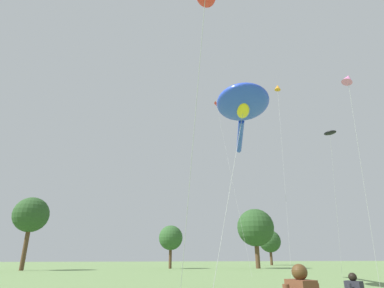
# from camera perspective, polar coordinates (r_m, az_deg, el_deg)

# --- Properties ---
(big_show_kite) EXTENTS (6.05, 11.80, 12.25)m
(big_show_kite) POSITION_cam_1_polar(r_m,az_deg,el_deg) (21.74, 9.36, 6.97)
(big_show_kite) COLOR blue
(big_show_kite) RESTS_ON ground
(small_kite_tiny_distant) EXTENTS (2.08, 4.04, 20.27)m
(small_kite_tiny_distant) POSITION_cam_1_polar(r_m,az_deg,el_deg) (37.97, 5.16, 4.61)
(small_kite_tiny_distant) COLOR red
(small_kite_tiny_distant) RESTS_ON ground
(small_kite_diamond_red) EXTENTS (1.20, 1.86, 12.11)m
(small_kite_diamond_red) POSITION_cam_1_polar(r_m,az_deg,el_deg) (20.87, 27.02, 10.55)
(small_kite_diamond_red) COLOR pink
(small_kite_diamond_red) RESTS_ON ground
(small_kite_bird_shape) EXTENTS (1.67, 3.60, 13.09)m
(small_kite_bird_shape) POSITION_cam_1_polar(r_m,az_deg,el_deg) (32.12, 24.31, 1.74)
(small_kite_bird_shape) COLOR black
(small_kite_bird_shape) RESTS_ON ground
(small_kite_stunt_black) EXTENTS (1.40, 0.97, 18.62)m
(small_kite_stunt_black) POSITION_cam_1_polar(r_m,az_deg,el_deg) (33.47, 15.66, 9.82)
(small_kite_stunt_black) COLOR orange
(small_kite_stunt_black) RESTS_ON ground
(tree_shrub_far) EXTENTS (4.01, 4.01, 6.87)m
(tree_shrub_far) POSITION_cam_1_polar(r_m,az_deg,el_deg) (54.14, -3.98, -17.03)
(tree_shrub_far) COLOR #513823
(tree_shrub_far) RESTS_ON ground
(tree_oak_right) EXTENTS (5.23, 5.23, 8.09)m
(tree_oak_right) POSITION_cam_1_polar(r_m,az_deg,el_deg) (80.80, 14.28, -17.14)
(tree_oak_right) COLOR #513823
(tree_oak_right) RESTS_ON ground
(tree_broad_distant) EXTENTS (5.05, 5.05, 10.20)m
(tree_broad_distant) POSITION_cam_1_polar(r_m,az_deg,el_deg) (52.19, -27.77, -11.62)
(tree_broad_distant) COLOR #513823
(tree_broad_distant) RESTS_ON ground
(tree_pine_center) EXTENTS (6.31, 6.31, 9.77)m
(tree_pine_center) POSITION_cam_1_polar(r_m,az_deg,el_deg) (56.17, 11.73, -15.00)
(tree_pine_center) COLOR #513823
(tree_pine_center) RESTS_ON ground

